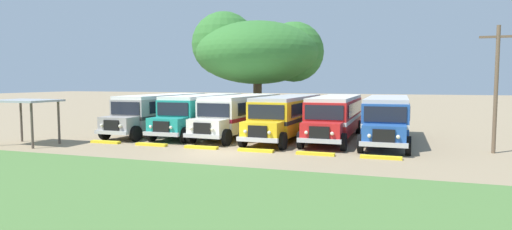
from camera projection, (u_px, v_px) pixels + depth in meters
name	position (u px, v px, depth m)	size (l,w,h in m)	color
ground_plane	(219.00, 154.00, 22.62)	(220.00, 220.00, 0.00)	#937F60
foreground_grass_strip	(127.00, 189.00, 15.10)	(80.00, 10.03, 0.01)	#4C7538
parked_bus_slot_0	(161.00, 111.00, 32.02)	(2.82, 10.86, 2.82)	#9E9993
parked_bus_slot_1	(203.00, 112.00, 31.27)	(2.72, 10.85, 2.82)	teal
parked_bus_slot_2	(242.00, 113.00, 30.22)	(3.14, 10.90, 2.82)	silver
parked_bus_slot_3	(287.00, 115.00, 28.69)	(2.92, 10.87, 2.82)	yellow
parked_bus_slot_4	(335.00, 115.00, 28.30)	(2.71, 10.84, 2.82)	red
parked_bus_slot_5	(387.00, 117.00, 26.95)	(2.74, 10.85, 2.82)	#23519E
curb_wheelstop_0	(106.00, 142.00, 26.38)	(2.00, 0.36, 0.15)	yellow
curb_wheelstop_1	(151.00, 145.00, 25.31)	(2.00, 0.36, 0.15)	yellow
curb_wheelstop_2	(201.00, 147.00, 24.25)	(2.00, 0.36, 0.15)	yellow
curb_wheelstop_3	(256.00, 150.00, 23.19)	(2.00, 0.36, 0.15)	yellow
curb_wheelstop_4	(315.00, 154.00, 22.12)	(2.00, 0.36, 0.15)	yellow
curb_wheelstop_5	(381.00, 157.00, 21.06)	(2.00, 0.36, 0.15)	yellow
broad_shade_tree	(259.00, 51.00, 39.75)	(11.78, 12.31, 10.19)	brown
utility_pole	(496.00, 85.00, 22.46)	(1.80, 0.20, 6.74)	brown
waiting_shelter	(25.00, 104.00, 25.52)	(3.60, 2.60, 2.72)	brown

